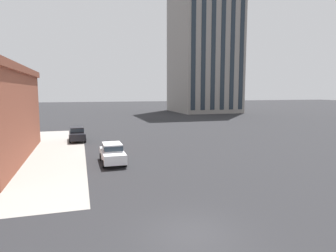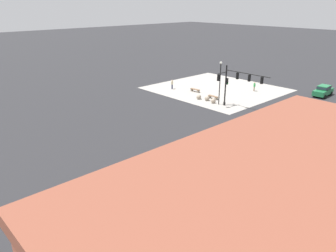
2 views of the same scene
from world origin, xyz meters
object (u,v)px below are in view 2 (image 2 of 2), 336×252
at_px(bollard_sphere_curb_b, 207,98).
at_px(bench_near_signal, 213,97).
at_px(bollard_sphere_curb_c, 199,97).
at_px(bench_mid_block, 195,90).
at_px(bollard_sphere_curb_a, 213,101).
at_px(pedestrian_at_curb, 172,84).
at_px(traffic_signal_main, 234,82).
at_px(street_lamp_corner_near, 220,79).
at_px(car_main_southbound_near, 167,179).
at_px(pedestrian_near_bench, 254,86).
at_px(car_main_northbound_far, 336,115).
at_px(car_main_southbound_far, 323,90).

xyz_separation_m(bollard_sphere_curb_b, bench_near_signal, (-0.03, -1.40, -0.04)).
height_order(bollard_sphere_curb_c, bench_near_signal, bollard_sphere_curb_c).
xyz_separation_m(bench_near_signal, bench_mid_block, (4.79, -1.06, 0.00)).
height_order(bollard_sphere_curb_a, pedestrian_at_curb, pedestrian_at_curb).
height_order(traffic_signal_main, bollard_sphere_curb_a, traffic_signal_main).
bearing_deg(bench_mid_block, street_lamp_corner_near, 159.49).
bearing_deg(car_main_southbound_near, bollard_sphere_curb_c, -53.32).
xyz_separation_m(bollard_sphere_curb_a, street_lamp_corner_near, (-0.97, -0.08, 3.50)).
relative_size(traffic_signal_main, pedestrian_near_bench, 4.47).
distance_m(traffic_signal_main, bollard_sphere_curb_b, 5.99).
relative_size(car_main_northbound_far, car_main_southbound_near, 1.00).
bearing_deg(bollard_sphere_curb_c, street_lamp_corner_near, -178.57).
relative_size(bollard_sphere_curb_c, street_lamp_corner_near, 0.12).
distance_m(pedestrian_at_curb, car_main_southbound_near, 32.14).
xyz_separation_m(traffic_signal_main, car_main_northbound_far, (-12.18, -4.96, -2.91)).
relative_size(bench_near_signal, car_main_northbound_far, 0.41).
xyz_separation_m(bench_mid_block, car_main_northbound_far, (-21.84, -2.36, 0.59)).
bearing_deg(car_main_southbound_far, bench_near_signal, 52.88).
bearing_deg(pedestrian_near_bench, bench_near_signal, 79.24).
bearing_deg(street_lamp_corner_near, car_main_southbound_near, 119.24).
bearing_deg(car_main_southbound_near, street_lamp_corner_near, -60.76).
bearing_deg(bollard_sphere_curb_a, car_main_northbound_far, -161.76).
relative_size(pedestrian_at_curb, car_main_southbound_far, 0.36).
bearing_deg(bench_mid_block, pedestrian_at_curb, 20.92).
height_order(traffic_signal_main, bollard_sphere_curb_c, traffic_signal_main).
bearing_deg(car_main_southbound_far, car_main_northbound_far, 119.99).
height_order(bench_near_signal, bench_mid_block, same).
relative_size(bench_near_signal, pedestrian_near_bench, 1.15).
relative_size(traffic_signal_main, bollard_sphere_curb_b, 9.64).
relative_size(bollard_sphere_curb_b, car_main_southbound_far, 0.16).
bearing_deg(bench_near_signal, bollard_sphere_curb_a, 130.27).
distance_m(bollard_sphere_curb_a, bench_mid_block, 6.84).
height_order(bollard_sphere_curb_b, street_lamp_corner_near, street_lamp_corner_near).
distance_m(street_lamp_corner_near, car_main_northbound_far, 15.74).
relative_size(bench_mid_block, pedestrian_at_curb, 1.14).
bearing_deg(street_lamp_corner_near, bollard_sphere_curb_c, 1.43).
bearing_deg(bollard_sphere_curb_c, traffic_signal_main, -178.20).
relative_size(bollard_sphere_curb_a, bollard_sphere_curb_b, 1.00).
xyz_separation_m(traffic_signal_main, bench_mid_block, (9.66, -2.60, -3.50)).
relative_size(pedestrian_at_curb, car_main_southbound_near, 0.36).
xyz_separation_m(car_main_southbound_near, car_main_southbound_far, (3.50, -37.09, 0.00)).
xyz_separation_m(bollard_sphere_curb_a, pedestrian_near_bench, (-0.20, -10.42, 0.53)).
height_order(bench_mid_block, street_lamp_corner_near, street_lamp_corner_near).
height_order(bench_mid_block, car_main_southbound_far, car_main_southbound_far).
distance_m(bench_mid_block, pedestrian_at_curb, 4.31).
relative_size(bollard_sphere_curb_b, bollard_sphere_curb_c, 1.00).
relative_size(bollard_sphere_curb_a, bollard_sphere_curb_c, 1.00).
bearing_deg(car_main_southbound_far, pedestrian_at_curb, 36.94).
relative_size(bollard_sphere_curb_c, car_main_southbound_far, 0.16).
relative_size(bollard_sphere_curb_c, bench_near_signal, 0.40).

